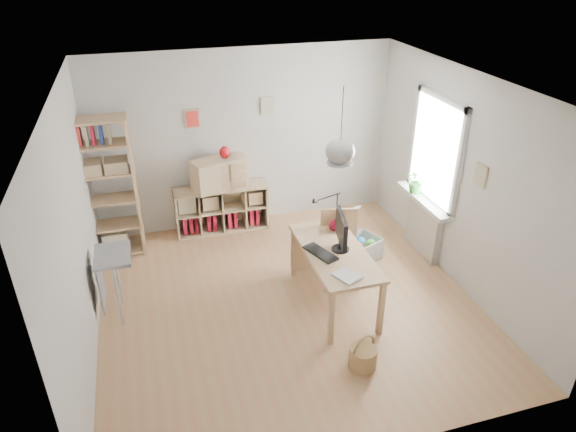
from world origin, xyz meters
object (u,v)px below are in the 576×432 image
object	(u,v)px
desk	(335,257)
drawer_chest	(220,173)
storage_chest	(355,245)
monitor	(341,231)
tall_bookshelf	(105,184)
chair	(340,243)
cube_shelf	(220,211)

from	to	relation	value
desk	drawer_chest	world-z (taller)	drawer_chest
storage_chest	monitor	bearing A→B (deg)	-146.67
tall_bookshelf	chair	xyz separation A→B (m)	(2.83, -1.52, -0.53)
monitor	drawer_chest	distance (m)	2.43
cube_shelf	chair	xyz separation A→B (m)	(1.26, -1.80, 0.26)
cube_shelf	storage_chest	bearing A→B (deg)	-39.22
tall_bookshelf	storage_chest	bearing A→B (deg)	-18.57
desk	monitor	bearing A→B (deg)	3.16
desk	monitor	world-z (taller)	monitor
storage_chest	drawer_chest	distance (m)	2.24
chair	cube_shelf	bearing A→B (deg)	137.27
desk	storage_chest	distance (m)	1.17
cube_shelf	tall_bookshelf	xyz separation A→B (m)	(-1.56, -0.28, 0.79)
desk	drawer_chest	bearing A→B (deg)	114.42
storage_chest	desk	bearing A→B (deg)	-149.42
monitor	cube_shelf	bearing A→B (deg)	127.67
tall_bookshelf	drawer_chest	size ratio (longest dim) A/B	2.50
tall_bookshelf	monitor	world-z (taller)	tall_bookshelf
cube_shelf	desk	bearing A→B (deg)	-65.39
tall_bookshelf	cube_shelf	bearing A→B (deg)	10.19
drawer_chest	storage_chest	bearing A→B (deg)	-55.97
desk	chair	world-z (taller)	chair
cube_shelf	drawer_chest	distance (m)	0.65
chair	drawer_chest	world-z (taller)	drawer_chest
chair	drawer_chest	size ratio (longest dim) A/B	1.22
cube_shelf	chair	world-z (taller)	chair
chair	storage_chest	size ratio (longest dim) A/B	1.13
monitor	drawer_chest	size ratio (longest dim) A/B	0.66
desk	chair	xyz separation A→B (m)	(0.24, 0.43, -0.10)
chair	drawer_chest	xyz separation A→B (m)	(-1.23, 1.76, 0.39)
desk	tall_bookshelf	size ratio (longest dim) A/B	0.75
cube_shelf	tall_bookshelf	world-z (taller)	tall_bookshelf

